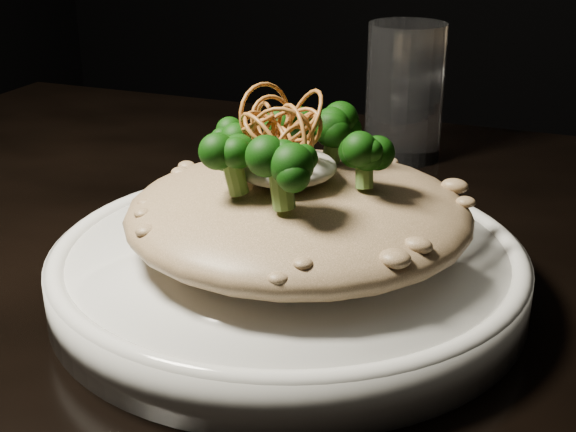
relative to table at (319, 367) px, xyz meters
The scene contains 7 objects.
table is the anchor object (origin of this frame).
plate 0.11m from the table, 98.79° to the right, with size 0.31×0.31×0.03m, color white.
risotto 0.14m from the table, 92.51° to the right, with size 0.22×0.22×0.05m, color brown.
broccoli 0.19m from the table, 93.85° to the right, with size 0.14×0.14×0.05m, color black, non-canonical shape.
cheese 0.18m from the table, 98.63° to the right, with size 0.06×0.06×0.02m, color silver.
shallots 0.21m from the table, 104.07° to the right, with size 0.06×0.06×0.04m, color brown, non-canonical shape.
drinking_glass 0.30m from the table, 91.66° to the left, with size 0.07×0.07×0.13m, color white.
Camera 1 is at (0.16, -0.48, 1.00)m, focal length 50.00 mm.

